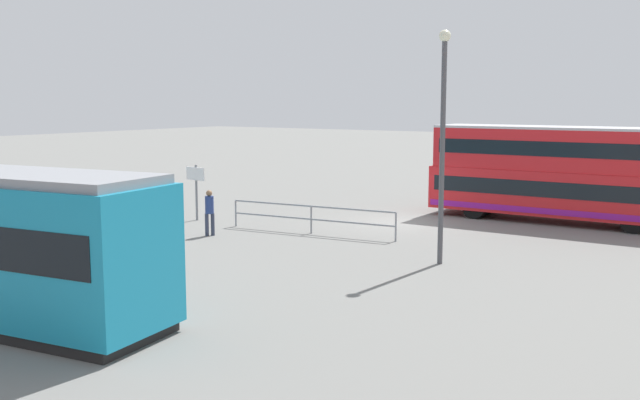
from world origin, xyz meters
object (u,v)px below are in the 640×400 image
object	(u,v)px
pedestrian_near_railing	(209,209)
info_sign	(196,182)
street_lamp	(443,130)
double_decker_bus	(563,174)

from	to	relation	value
pedestrian_near_railing	info_sign	distance (m)	3.75
info_sign	street_lamp	world-z (taller)	street_lamp
double_decker_bus	info_sign	distance (m)	15.28
double_decker_bus	street_lamp	bearing A→B (deg)	83.96
info_sign	street_lamp	size ratio (longest dim) A/B	0.33
double_decker_bus	pedestrian_near_railing	distance (m)	14.52
double_decker_bus	street_lamp	world-z (taller)	street_lamp
info_sign	street_lamp	bearing A→B (deg)	170.75
pedestrian_near_railing	street_lamp	xyz separation A→B (m)	(-9.13, -0.39, 3.15)
info_sign	street_lamp	distance (m)	12.40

